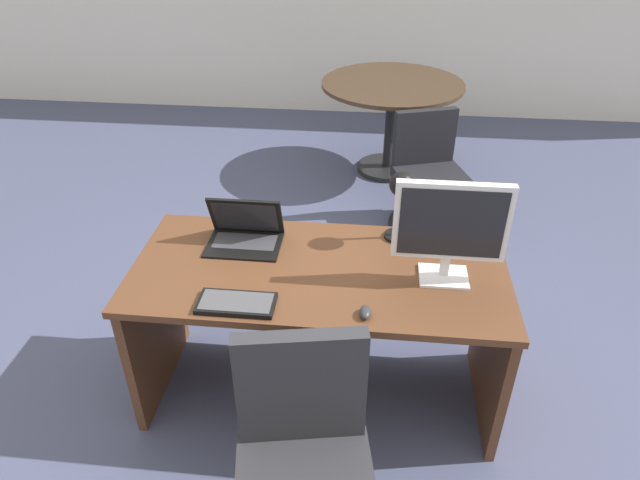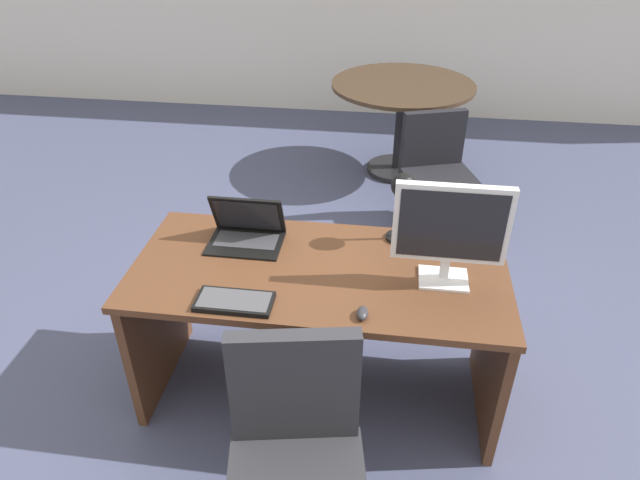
% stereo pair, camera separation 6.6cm
% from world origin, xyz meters
% --- Properties ---
extents(ground, '(12.00, 12.00, 0.00)m').
position_xyz_m(ground, '(0.00, 1.50, 0.00)').
color(ground, '#474C6B').
extents(desk, '(1.59, 0.74, 0.74)m').
position_xyz_m(desk, '(0.00, 0.05, 0.51)').
color(desk, '#56331E').
rests_on(desk, ground).
extents(monitor, '(0.45, 0.16, 0.44)m').
position_xyz_m(monitor, '(0.52, -0.01, 0.99)').
color(monitor, silver).
rests_on(monitor, desk).
extents(laptop, '(0.33, 0.24, 0.22)m').
position_xyz_m(laptop, '(-0.35, 0.18, 0.80)').
color(laptop, black).
rests_on(laptop, desk).
extents(keyboard, '(0.30, 0.15, 0.02)m').
position_xyz_m(keyboard, '(-0.29, -0.27, 0.75)').
color(keyboard, black).
rests_on(keyboard, desk).
extents(mouse, '(0.04, 0.08, 0.03)m').
position_xyz_m(mouse, '(0.21, -0.28, 0.76)').
color(mouse, '#2D2D33').
rests_on(mouse, desk).
extents(desk_lamp, '(0.12, 0.14, 0.34)m').
position_xyz_m(desk_lamp, '(0.33, 0.26, 0.98)').
color(desk_lamp, black).
rests_on(desk_lamp, desk).
extents(meeting_table, '(1.12, 1.12, 0.76)m').
position_xyz_m(meeting_table, '(0.32, 2.50, 0.57)').
color(meeting_table, black).
rests_on(meeting_table, ground).
extents(meeting_chair_near, '(0.58, 0.59, 0.80)m').
position_xyz_m(meeting_chair_near, '(0.60, 1.65, 0.32)').
color(meeting_chair_near, black).
rests_on(meeting_chair_near, ground).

